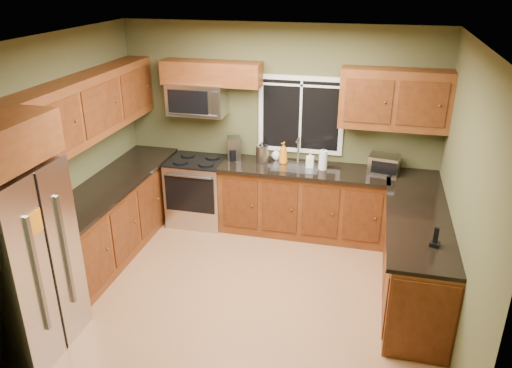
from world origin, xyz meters
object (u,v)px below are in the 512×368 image
at_px(soap_bottle_b, 310,159).
at_px(soap_bottle_a, 283,153).
at_px(refrigerator, 17,262).
at_px(coffee_maker, 234,149).
at_px(paper_towel_roll, 323,160).
at_px(microwave, 197,99).
at_px(toaster_oven, 384,164).
at_px(kettle, 262,153).
at_px(range, 198,191).
at_px(soap_bottle_c, 276,154).
at_px(cordless_phone, 435,240).

bearing_deg(soap_bottle_b, soap_bottle_a, 171.70).
bearing_deg(refrigerator, coffee_maker, 67.88).
bearing_deg(paper_towel_roll, coffee_maker, 174.88).
bearing_deg(microwave, toaster_oven, -1.19).
relative_size(coffee_maker, kettle, 1.01).
bearing_deg(toaster_oven, kettle, -179.19).
relative_size(toaster_oven, coffee_maker, 1.37).
height_order(range, coffee_maker, coffee_maker).
bearing_deg(soap_bottle_b, kettle, 179.51).
height_order(refrigerator, soap_bottle_a, refrigerator).
distance_m(toaster_oven, paper_towel_roll, 0.76).
distance_m(range, soap_bottle_c, 1.21).
height_order(refrigerator, cordless_phone, refrigerator).
distance_m(refrigerator, coffee_maker, 3.14).
bearing_deg(soap_bottle_a, cordless_phone, -45.13).
distance_m(refrigerator, range, 2.89).
bearing_deg(range, soap_bottle_a, 5.38).
distance_m(microwave, soap_bottle_b, 1.68).
height_order(microwave, coffee_maker, microwave).
bearing_deg(toaster_oven, refrigerator, -137.77).
bearing_deg(refrigerator, microwave, 76.66).
bearing_deg(soap_bottle_c, microwave, -174.87).
bearing_deg(paper_towel_roll, soap_bottle_c, 162.29).
relative_size(refrigerator, soap_bottle_c, 11.00).
relative_size(refrigerator, microwave, 2.37).
xyz_separation_m(toaster_oven, coffee_maker, (-1.97, 0.05, 0.02)).
xyz_separation_m(coffee_maker, kettle, (0.40, -0.07, -0.00)).
bearing_deg(kettle, refrigerator, -119.20).
relative_size(kettle, soap_bottle_a, 1.01).
bearing_deg(soap_bottle_c, cordless_phone, -45.12).
bearing_deg(soap_bottle_c, refrigerator, -120.10).
distance_m(microwave, coffee_maker, 0.82).
relative_size(microwave, soap_bottle_c, 4.64).
bearing_deg(toaster_oven, paper_towel_roll, -175.29).
xyz_separation_m(microwave, soap_bottle_a, (1.17, -0.03, -0.65)).
relative_size(paper_towel_roll, soap_bottle_a, 0.95).
relative_size(toaster_oven, soap_bottle_a, 1.40).
bearing_deg(toaster_oven, soap_bottle_c, 174.10).
relative_size(refrigerator, soap_bottle_b, 8.44).
bearing_deg(refrigerator, cordless_phone, 17.01).
height_order(toaster_oven, kettle, kettle).
relative_size(paper_towel_roll, soap_bottle_b, 1.29).
bearing_deg(paper_towel_roll, kettle, 177.14).
xyz_separation_m(kettle, cordless_phone, (2.04, -1.72, -0.08)).
bearing_deg(coffee_maker, cordless_phone, -36.26).
height_order(microwave, paper_towel_roll, microwave).
bearing_deg(toaster_oven, range, -178.02).
distance_m(refrigerator, toaster_oven, 4.25).
bearing_deg(kettle, paper_towel_roll, -2.86).
bearing_deg(soap_bottle_c, coffee_maker, -169.95).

